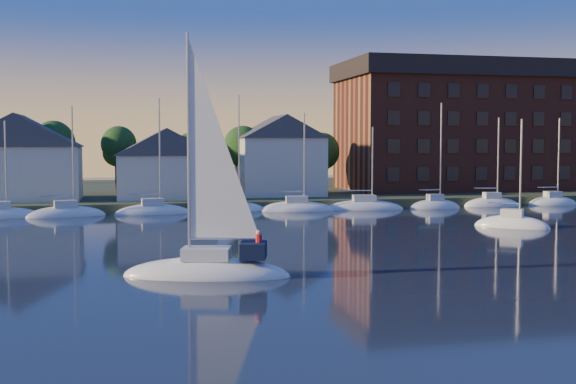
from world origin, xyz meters
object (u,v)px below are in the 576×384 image
object	(u,v)px
hero_sailboat	(209,266)
drifting_sailboat_right	(512,226)
clubhouse_east	(280,154)
condo_block	(454,126)
clubhouse_west	(20,156)
clubhouse_centre	(165,163)

from	to	relation	value
hero_sailboat	drifting_sailboat_right	size ratio (longest dim) A/B	1.38
hero_sailboat	drifting_sailboat_right	xyz separation A→B (m)	(28.82, 17.19, -0.51)
clubhouse_east	condo_block	size ratio (longest dim) A/B	0.34
clubhouse_west	drifting_sailboat_right	xyz separation A→B (m)	(44.58, -28.18, -5.84)
clubhouse_west	condo_block	bearing A→B (deg)	7.07
condo_block	drifting_sailboat_right	size ratio (longest dim) A/B	2.92
condo_block	clubhouse_west	bearing A→B (deg)	-172.93
clubhouse_centre	condo_block	bearing A→B (deg)	11.24
condo_block	drifting_sailboat_right	world-z (taller)	condo_block
hero_sailboat	drifting_sailboat_right	bearing A→B (deg)	-133.98
clubhouse_west	drifting_sailboat_right	size ratio (longest dim) A/B	1.28
clubhouse_centre	hero_sailboat	bearing A→B (deg)	-90.30
condo_block	drifting_sailboat_right	xyz separation A→B (m)	(-11.42, -35.13, -9.69)
clubhouse_west	hero_sailboat	xyz separation A→B (m)	(15.77, -45.37, -5.32)
drifting_sailboat_right	condo_block	bearing A→B (deg)	112.01
clubhouse_west	clubhouse_east	size ratio (longest dim) A/B	1.30
hero_sailboat	drifting_sailboat_right	world-z (taller)	hero_sailboat
clubhouse_east	hero_sailboat	world-z (taller)	hero_sailboat
clubhouse_east	condo_block	world-z (taller)	condo_block
hero_sailboat	clubhouse_centre	bearing A→B (deg)	-75.10
clubhouse_centre	hero_sailboat	world-z (taller)	hero_sailboat
clubhouse_east	drifting_sailboat_right	xyz separation A→B (m)	(14.58, -29.18, -5.90)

